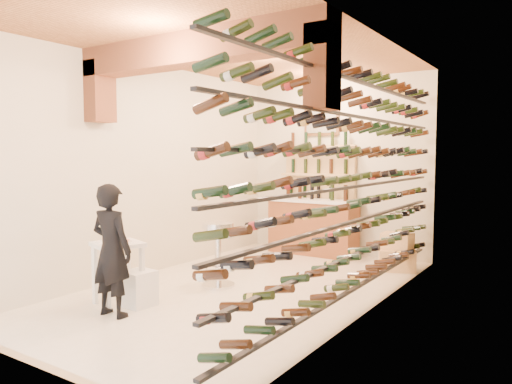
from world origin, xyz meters
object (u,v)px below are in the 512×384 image
wine_rack (352,178)px  white_stool (139,288)px  back_counter (313,225)px  crate_lower (397,260)px  tasting_table (118,254)px  person (111,250)px  chrome_barstool (218,250)px

wine_rack → white_stool: size_ratio=13.42×
back_counter → crate_lower: 1.80m
wine_rack → tasting_table: wine_rack is taller
tasting_table → wine_rack: bearing=49.7°
white_stool → crate_lower: bearing=59.9°
crate_lower → tasting_table: bearing=-122.1°
wine_rack → crate_lower: wine_rack is taller
wine_rack → person: size_ratio=3.81×
wine_rack → tasting_table: (-2.40, -1.41, -0.92)m
tasting_table → person: (0.26, -0.32, 0.12)m
wine_rack → person: (-2.13, -1.73, -0.80)m
white_stool → person: (0.03, -0.42, 0.54)m
tasting_table → crate_lower: (2.26, 3.61, -0.46)m
wine_rack → chrome_barstool: size_ratio=6.44×
crate_lower → chrome_barstool: bearing=-127.8°
back_counter → tasting_table: size_ratio=1.83×
chrome_barstool → crate_lower: chrome_barstool is taller
back_counter → white_stool: 3.98m
tasting_table → white_stool: 0.49m
back_counter → chrome_barstool: bearing=-91.6°
person → chrome_barstool: (0.23, 1.64, -0.24)m
tasting_table → crate_lower: tasting_table is taller
tasting_table → crate_lower: 4.29m
wine_rack → crate_lower: 2.60m
chrome_barstool → back_counter: bearing=88.4°
white_stool → person: bearing=-85.9°
tasting_table → white_stool: (0.23, 0.10, -0.41)m
wine_rack → tasting_table: 2.93m
white_stool → wine_rack: bearing=31.2°
back_counter → person: (-0.30, -4.38, 0.22)m
tasting_table → person: bearing=-31.1°
tasting_table → person: person is taller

